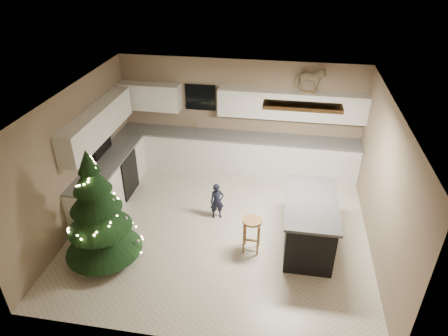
{
  "coord_description": "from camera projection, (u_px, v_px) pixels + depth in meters",
  "views": [
    {
      "loc": [
        1.06,
        -5.95,
        4.9
      ],
      "look_at": [
        0.0,
        0.35,
        1.15
      ],
      "focal_mm": 32.0,
      "sensor_mm": 36.0,
      "label": 1
    }
  ],
  "objects": [
    {
      "name": "toddler",
      "position": [
        217.0,
        201.0,
        7.82
      ],
      "size": [
        0.32,
        0.27,
        0.76
      ],
      "primitive_type": "imported",
      "rotation": [
        0.0,
        0.0,
        0.37
      ],
      "color": "black",
      "rests_on": "ground_plane"
    },
    {
      "name": "ground_plane",
      "position": [
        221.0,
        228.0,
        7.69
      ],
      "size": [
        5.5,
        5.5,
        0.0
      ],
      "primitive_type": "plane",
      "color": "beige"
    },
    {
      "name": "cabinetry",
      "position": [
        193.0,
        151.0,
        8.84
      ],
      "size": [
        5.5,
        3.2,
        2.0
      ],
      "color": "white",
      "rests_on": "ground_plane"
    },
    {
      "name": "bar_stool",
      "position": [
        252.0,
        227.0,
        6.93
      ],
      "size": [
        0.35,
        0.35,
        0.67
      ],
      "rotation": [
        0.0,
        0.0,
        0.41
      ],
      "color": "olive",
      "rests_on": "ground_plane"
    },
    {
      "name": "christmas_tree",
      "position": [
        98.0,
        217.0,
        6.56
      ],
      "size": [
        1.34,
        1.29,
        2.14
      ],
      "rotation": [
        0.0,
        0.0,
        0.26
      ],
      "color": "#3F2816",
      "rests_on": "ground_plane"
    },
    {
      "name": "room_shell",
      "position": [
        222.0,
        148.0,
        6.8
      ],
      "size": [
        5.52,
        5.02,
        2.61
      ],
      "color": "gray",
      "rests_on": "ground_plane"
    },
    {
      "name": "island",
      "position": [
        309.0,
        223.0,
        7.07
      ],
      "size": [
        0.9,
        1.7,
        0.95
      ],
      "color": "black",
      "rests_on": "ground_plane"
    },
    {
      "name": "rocking_horse",
      "position": [
        310.0,
        80.0,
        8.3
      ],
      "size": [
        0.63,
        0.3,
        0.55
      ],
      "rotation": [
        0.0,
        0.0,
        1.6
      ],
      "color": "olive",
      "rests_on": "cabinetry"
    }
  ]
}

